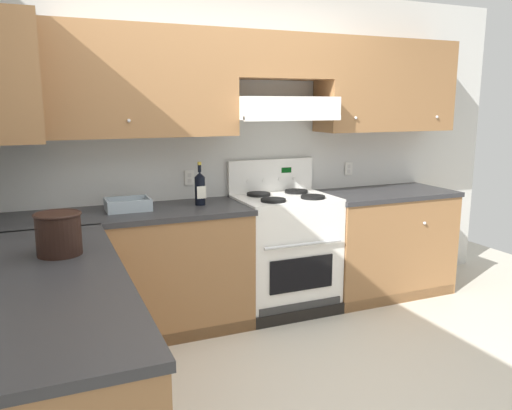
{
  "coord_description": "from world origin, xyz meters",
  "views": [
    {
      "loc": [
        -1.25,
        -2.31,
        1.65
      ],
      "look_at": [
        0.03,
        0.7,
        1.0
      ],
      "focal_mm": 35.81,
      "sensor_mm": 36.0,
      "label": 1
    }
  ],
  "objects_px": {
    "wine_bottle": "(200,188)",
    "bowl": "(128,206)",
    "bucket": "(59,233)",
    "stove": "(284,251)"
  },
  "relations": [
    {
      "from": "bucket",
      "to": "wine_bottle",
      "type": "bearing_deg",
      "value": 43.27
    },
    {
      "from": "bucket",
      "to": "bowl",
      "type": "bearing_deg",
      "value": 63.17
    },
    {
      "from": "bowl",
      "to": "wine_bottle",
      "type": "bearing_deg",
      "value": -1.39
    },
    {
      "from": "stove",
      "to": "bucket",
      "type": "xyz_separation_m",
      "value": [
        -1.71,
        -0.93,
        0.54
      ]
    },
    {
      "from": "wine_bottle",
      "to": "bowl",
      "type": "height_order",
      "value": "wine_bottle"
    },
    {
      "from": "bowl",
      "to": "bucket",
      "type": "height_order",
      "value": "bucket"
    },
    {
      "from": "stove",
      "to": "bucket",
      "type": "bearing_deg",
      "value": -151.55
    },
    {
      "from": "stove",
      "to": "bucket",
      "type": "height_order",
      "value": "stove"
    },
    {
      "from": "wine_bottle",
      "to": "bucket",
      "type": "height_order",
      "value": "wine_bottle"
    },
    {
      "from": "bowl",
      "to": "bucket",
      "type": "relative_size",
      "value": 1.33
    }
  ]
}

